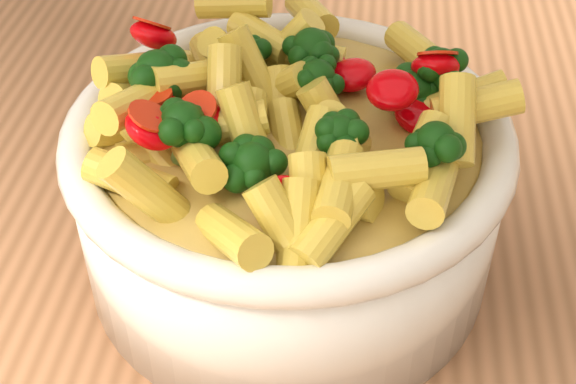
# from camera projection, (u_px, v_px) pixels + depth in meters

# --- Properties ---
(serving_bowl) EXTENTS (0.23, 0.23, 0.10)m
(serving_bowl) POSITION_uv_depth(u_px,v_px,m) (288.00, 190.00, 0.43)
(serving_bowl) COLOR white
(serving_bowl) RESTS_ON table
(pasta_salad) EXTENTS (0.18, 0.18, 0.04)m
(pasta_salad) POSITION_uv_depth(u_px,v_px,m) (288.00, 95.00, 0.39)
(pasta_salad) COLOR #FFE350
(pasta_salad) RESTS_ON serving_bowl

